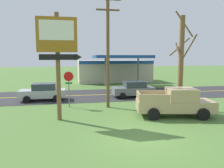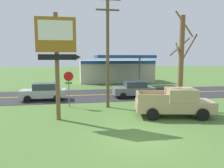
% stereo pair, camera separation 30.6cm
% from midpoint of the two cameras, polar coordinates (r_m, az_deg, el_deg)
% --- Properties ---
extents(ground_plane, '(180.00, 180.00, 0.00)m').
position_cam_midpoint_polar(ground_plane, '(11.31, 7.24, -14.04)').
color(ground_plane, '#4C7033').
extents(road_asphalt, '(140.00, 8.00, 0.02)m').
position_cam_midpoint_polar(road_asphalt, '(23.61, -2.71, -2.86)').
color(road_asphalt, '#2B2B2D').
rests_on(road_asphalt, ground).
extents(road_centre_line, '(126.00, 0.20, 0.01)m').
position_cam_midpoint_polar(road_centre_line, '(23.60, -2.71, -2.83)').
color(road_centre_line, gold).
rests_on(road_centre_line, road_asphalt).
extents(motel_sign, '(2.76, 0.54, 6.85)m').
position_cam_midpoint_polar(motel_sign, '(14.02, -14.72, 9.31)').
color(motel_sign, brown).
rests_on(motel_sign, ground).
extents(stop_sign, '(0.80, 0.08, 2.95)m').
position_cam_midpoint_polar(stop_sign, '(17.78, -11.93, 0.31)').
color(stop_sign, slate).
rests_on(stop_sign, ground).
extents(utility_pole, '(2.06, 0.26, 9.06)m').
position_cam_midpoint_polar(utility_pole, '(17.28, -1.62, 9.67)').
color(utility_pole, brown).
rests_on(utility_pole, ground).
extents(bare_tree, '(1.88, 1.90, 7.52)m').
position_cam_midpoint_polar(bare_tree, '(17.79, 17.47, 5.86)').
color(bare_tree, brown).
rests_on(bare_tree, ground).
extents(gas_station, '(12.00, 11.50, 4.40)m').
position_cam_midpoint_polar(gas_station, '(36.35, 0.32, 3.68)').
color(gas_station, beige).
rests_on(gas_station, ground).
extents(pickup_tan_parked_on_lawn, '(5.49, 3.01, 1.96)m').
position_cam_midpoint_polar(pickup_tan_parked_on_lawn, '(15.51, 15.99, -4.76)').
color(pickup_tan_parked_on_lawn, tan).
rests_on(pickup_tan_parked_on_lawn, ground).
extents(car_silver_mid_lane, '(4.20, 2.00, 1.64)m').
position_cam_midpoint_polar(car_silver_mid_lane, '(21.43, -18.24, -1.99)').
color(car_silver_mid_lane, '#A8AAAF').
rests_on(car_silver_mid_lane, ground).
extents(car_grey_far_lane, '(4.20, 2.00, 1.64)m').
position_cam_midpoint_polar(car_grey_far_lane, '(22.14, 5.32, -1.39)').
color(car_grey_far_lane, slate).
rests_on(car_grey_far_lane, ground).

